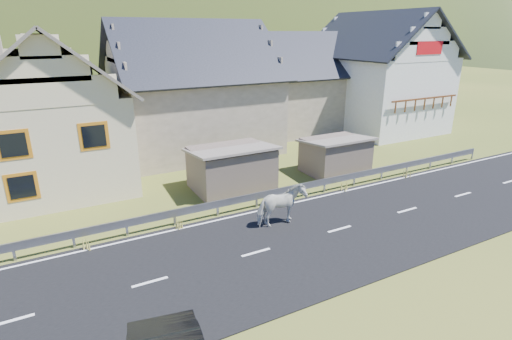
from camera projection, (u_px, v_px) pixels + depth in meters
ground at (339, 230)px, 16.83m from camera, size 160.00×160.00×0.00m
road at (339, 230)px, 16.83m from camera, size 60.00×7.00×0.04m
lane_markings at (340, 229)px, 16.82m from camera, size 60.00×6.60×0.01m
guardrail at (292, 189)px, 19.72m from camera, size 28.10×0.09×0.75m
shed_left at (231, 168)px, 21.00m from camera, size 4.30×3.30×2.40m
shed_right at (335, 156)px, 23.51m from camera, size 3.80×2.90×2.20m
house_cream at (48, 103)px, 20.95m from camera, size 7.80×9.80×8.30m
house_stone_a at (192, 82)px, 27.37m from camera, size 10.80×9.80×8.90m
house_stone_b at (297, 78)px, 33.61m from camera, size 9.80×8.80×8.10m
house_white at (377, 67)px, 33.50m from camera, size 8.80×10.80×9.70m
mountain at (82, 98)px, 175.63m from camera, size 440.00×280.00×260.00m
horse at (281, 206)px, 16.93m from camera, size 1.01×2.14×1.79m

